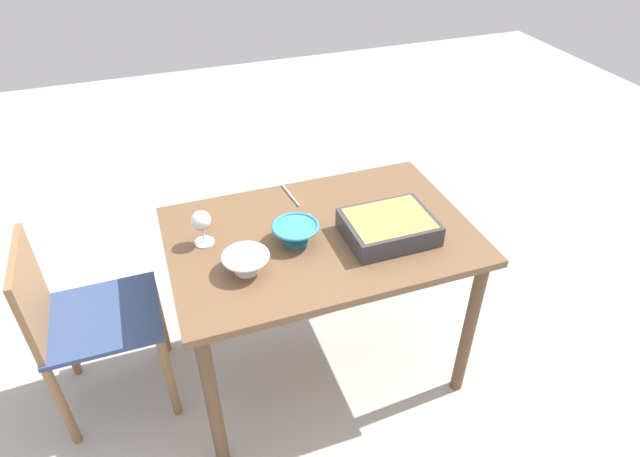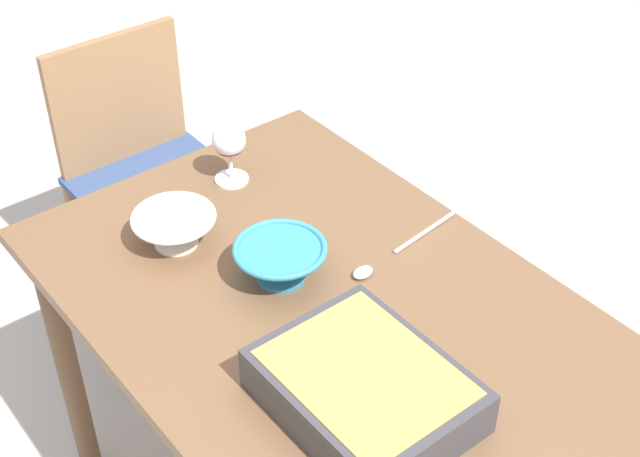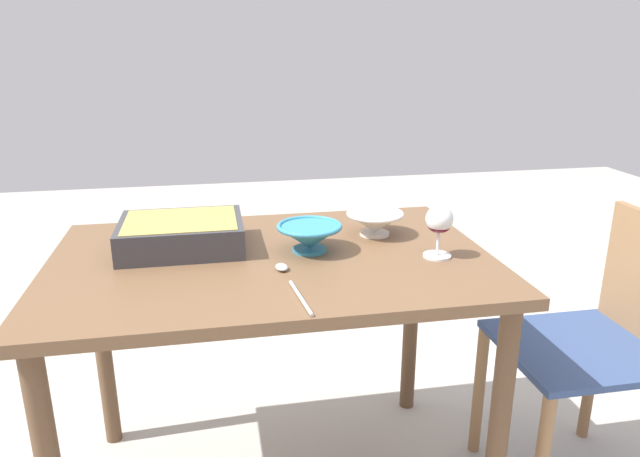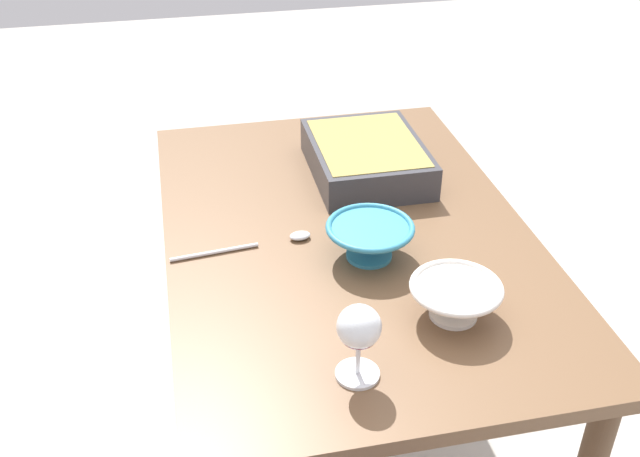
{
  "view_description": "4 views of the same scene",
  "coord_description": "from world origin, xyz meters",
  "px_view_note": "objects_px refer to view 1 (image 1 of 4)",
  "views": [
    {
      "loc": [
        0.55,
        1.54,
        1.97
      ],
      "look_at": [
        0.02,
        0.04,
        0.8
      ],
      "focal_mm": 30.36,
      "sensor_mm": 36.0,
      "label": 1
    },
    {
      "loc": [
        -0.94,
        0.75,
        1.86
      ],
      "look_at": [
        0.13,
        -0.09,
        0.79
      ],
      "focal_mm": 50.68,
      "sensor_mm": 36.0,
      "label": 2
    },
    {
      "loc": [
        -0.14,
        -1.43,
        1.28
      ],
      "look_at": [
        0.14,
        0.04,
        0.8
      ],
      "focal_mm": 32.72,
      "sensor_mm": 36.0,
      "label": 3
    },
    {
      "loc": [
        1.29,
        -0.33,
        1.61
      ],
      "look_at": [
        0.06,
        -0.07,
        0.8
      ],
      "focal_mm": 42.16,
      "sensor_mm": 36.0,
      "label": 4
    }
  ],
  "objects_px": {
    "mixing_bowl": "(296,232)",
    "serving_spoon": "(301,208)",
    "dining_table": "(321,253)",
    "small_bowl": "(246,262)",
    "casserole_dish": "(389,226)",
    "wine_glass": "(201,222)",
    "chair": "(81,320)"
  },
  "relations": [
    {
      "from": "dining_table",
      "to": "wine_glass",
      "type": "relative_size",
      "value": 8.26
    },
    {
      "from": "wine_glass",
      "to": "serving_spoon",
      "type": "distance_m",
      "value": 0.42
    },
    {
      "from": "chair",
      "to": "mixing_bowl",
      "type": "relative_size",
      "value": 4.7
    },
    {
      "from": "dining_table",
      "to": "casserole_dish",
      "type": "relative_size",
      "value": 3.52
    },
    {
      "from": "chair",
      "to": "serving_spoon",
      "type": "height_order",
      "value": "chair"
    },
    {
      "from": "wine_glass",
      "to": "mixing_bowl",
      "type": "relative_size",
      "value": 0.79
    },
    {
      "from": "dining_table",
      "to": "small_bowl",
      "type": "bearing_deg",
      "value": 20.75
    },
    {
      "from": "dining_table",
      "to": "wine_glass",
      "type": "height_order",
      "value": "wine_glass"
    },
    {
      "from": "chair",
      "to": "mixing_bowl",
      "type": "bearing_deg",
      "value": 169.48
    },
    {
      "from": "dining_table",
      "to": "chair",
      "type": "distance_m",
      "value": 0.95
    },
    {
      "from": "casserole_dish",
      "to": "serving_spoon",
      "type": "distance_m",
      "value": 0.38
    },
    {
      "from": "casserole_dish",
      "to": "mixing_bowl",
      "type": "height_order",
      "value": "casserole_dish"
    },
    {
      "from": "dining_table",
      "to": "chair",
      "type": "xyz_separation_m",
      "value": [
        0.93,
        -0.13,
        -0.18
      ]
    },
    {
      "from": "small_bowl",
      "to": "serving_spoon",
      "type": "distance_m",
      "value": 0.41
    },
    {
      "from": "mixing_bowl",
      "to": "serving_spoon",
      "type": "distance_m",
      "value": 0.21
    },
    {
      "from": "casserole_dish",
      "to": "chair",
      "type": "bearing_deg",
      "value": -11.5
    },
    {
      "from": "dining_table",
      "to": "small_bowl",
      "type": "height_order",
      "value": "small_bowl"
    },
    {
      "from": "wine_glass",
      "to": "mixing_bowl",
      "type": "distance_m",
      "value": 0.34
    },
    {
      "from": "dining_table",
      "to": "chair",
      "type": "height_order",
      "value": "chair"
    },
    {
      "from": "dining_table",
      "to": "wine_glass",
      "type": "distance_m",
      "value": 0.47
    },
    {
      "from": "chair",
      "to": "small_bowl",
      "type": "xyz_separation_m",
      "value": [
        -0.61,
        0.25,
        0.32
      ]
    },
    {
      "from": "dining_table",
      "to": "casserole_dish",
      "type": "xyz_separation_m",
      "value": [
        -0.23,
        0.1,
        0.14
      ]
    },
    {
      "from": "wine_glass",
      "to": "serving_spoon",
      "type": "bearing_deg",
      "value": -167.99
    },
    {
      "from": "dining_table",
      "to": "small_bowl",
      "type": "xyz_separation_m",
      "value": [
        0.31,
        0.12,
        0.14
      ]
    },
    {
      "from": "wine_glass",
      "to": "dining_table",
      "type": "bearing_deg",
      "value": 168.57
    },
    {
      "from": "dining_table",
      "to": "serving_spoon",
      "type": "relative_size",
      "value": 3.93
    },
    {
      "from": "casserole_dish",
      "to": "serving_spoon",
      "type": "height_order",
      "value": "casserole_dish"
    },
    {
      "from": "dining_table",
      "to": "mixing_bowl",
      "type": "xyz_separation_m",
      "value": [
        0.11,
        0.02,
        0.14
      ]
    },
    {
      "from": "mixing_bowl",
      "to": "small_bowl",
      "type": "xyz_separation_m",
      "value": [
        0.21,
        0.1,
        -0.0
      ]
    },
    {
      "from": "serving_spoon",
      "to": "chair",
      "type": "bearing_deg",
      "value": 2.49
    },
    {
      "from": "dining_table",
      "to": "casserole_dish",
      "type": "height_order",
      "value": "casserole_dish"
    },
    {
      "from": "casserole_dish",
      "to": "small_bowl",
      "type": "xyz_separation_m",
      "value": [
        0.55,
        0.02,
        -0.01
      ]
    }
  ]
}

